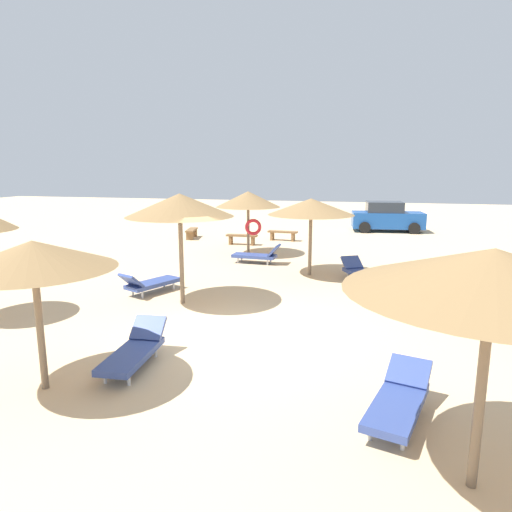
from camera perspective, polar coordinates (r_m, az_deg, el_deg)
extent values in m
plane|color=#DBBA8C|center=(10.52, -3.92, -9.53)|extent=(80.00, 80.00, 0.00)
cylinder|color=#75604C|center=(15.73, 6.80, 1.53)|extent=(0.12, 0.12, 2.20)
cone|color=olive|center=(15.57, 6.91, 6.16)|extent=(2.93, 2.93, 0.55)
cylinder|color=#75604C|center=(8.44, -25.43, -8.05)|extent=(0.12, 0.12, 2.18)
cone|color=olive|center=(8.14, -26.15, 0.13)|extent=(2.64, 2.64, 0.47)
cylinder|color=#75604C|center=(19.41, -0.98, 3.32)|extent=(0.12, 0.12, 2.13)
cone|color=olive|center=(19.27, -1.00, 7.13)|extent=(2.72, 2.72, 0.66)
torus|color=red|center=(19.34, -0.35, 3.64)|extent=(0.71, 0.30, 0.70)
cylinder|color=#75604C|center=(12.50, -9.32, -0.35)|extent=(0.12, 0.12, 2.50)
cone|color=olive|center=(12.29, -9.53, 6.32)|extent=(2.88, 2.88, 0.61)
cylinder|color=#75604C|center=(5.94, 26.34, -14.73)|extent=(0.12, 0.12, 2.47)
cone|color=olive|center=(5.51, 27.57, -1.63)|extent=(3.20, 3.20, 0.49)
cube|color=#33478C|center=(15.17, 13.18, -2.21)|extent=(1.36, 1.80, 0.12)
cube|color=#33478C|center=(15.82, 11.90, -0.79)|extent=(0.80, 0.73, 0.39)
cylinder|color=silver|center=(15.63, 11.44, -2.38)|extent=(0.06, 0.06, 0.22)
cylinder|color=silver|center=(15.83, 12.88, -2.28)|extent=(0.06, 0.06, 0.22)
cylinder|color=silver|center=(14.60, 13.46, -3.44)|extent=(0.06, 0.06, 0.22)
cylinder|color=silver|center=(14.80, 14.97, -3.31)|extent=(0.06, 0.06, 0.22)
cube|color=#33478C|center=(8.92, -15.32, -11.88)|extent=(0.75, 1.74, 0.12)
cube|color=#33478C|center=(9.51, -13.34, -8.76)|extent=(0.67, 0.51, 0.42)
cylinder|color=silver|center=(9.57, -14.94, -11.34)|extent=(0.06, 0.06, 0.22)
cylinder|color=silver|center=(9.40, -12.45, -11.63)|extent=(0.06, 0.06, 0.22)
cylinder|color=silver|center=(8.60, -18.37, -14.21)|extent=(0.06, 0.06, 0.22)
cylinder|color=silver|center=(8.41, -15.64, -14.64)|extent=(0.06, 0.06, 0.22)
cube|color=#33478C|center=(17.73, -0.22, 0.00)|extent=(1.74, 0.75, 0.12)
cube|color=#33478C|center=(17.46, 2.29, 0.71)|extent=(0.46, 0.67, 0.47)
cylinder|color=silver|center=(17.80, 1.84, -0.52)|extent=(0.06, 0.06, 0.22)
cylinder|color=silver|center=(17.39, 1.45, -0.80)|extent=(0.06, 0.06, 0.22)
cylinder|color=silver|center=(18.15, -1.81, -0.29)|extent=(0.06, 0.06, 0.22)
cylinder|color=silver|center=(17.74, -2.28, -0.56)|extent=(0.06, 0.06, 0.22)
cube|color=#33478C|center=(13.96, -12.71, -3.35)|extent=(1.27, 1.81, 0.12)
cube|color=#33478C|center=(13.42, -15.37, -2.98)|extent=(0.77, 0.68, 0.43)
cylinder|color=silver|center=(13.48, -14.03, -4.68)|extent=(0.06, 0.06, 0.22)
cylinder|color=silver|center=(13.81, -15.18, -4.35)|extent=(0.06, 0.06, 0.22)
cylinder|color=silver|center=(14.22, -10.26, -3.69)|extent=(0.06, 0.06, 0.22)
cylinder|color=silver|center=(14.54, -11.43, -3.41)|extent=(0.06, 0.06, 0.22)
cube|color=#33478C|center=(7.29, 17.21, -17.47)|extent=(1.08, 1.81, 0.12)
cube|color=#33478C|center=(7.90, 18.58, -13.57)|extent=(0.75, 0.67, 0.35)
cylinder|color=silver|center=(7.92, 16.49, -16.36)|extent=(0.06, 0.06, 0.22)
cylinder|color=silver|center=(7.86, 19.75, -16.82)|extent=(0.06, 0.06, 0.22)
cylinder|color=silver|center=(6.90, 14.07, -20.66)|extent=(0.06, 0.06, 0.22)
cylinder|color=silver|center=(6.82, 17.89, -21.27)|extent=(0.06, 0.06, 0.22)
cube|color=brown|center=(23.16, 3.36, 3.04)|extent=(1.53, 0.53, 0.08)
cube|color=brown|center=(23.34, 2.05, 2.51)|extent=(0.15, 0.37, 0.41)
cube|color=brown|center=(23.05, 4.67, 2.37)|extent=(0.15, 0.37, 0.41)
cube|color=brown|center=(24.09, -8.07, 3.27)|extent=(0.68, 1.55, 0.08)
cube|color=brown|center=(23.59, -8.30, 2.49)|extent=(0.38, 0.19, 0.41)
cube|color=brown|center=(24.66, -7.82, 2.88)|extent=(0.38, 0.19, 0.41)
cube|color=brown|center=(21.89, -1.80, 2.59)|extent=(1.51, 0.43, 0.08)
cube|color=brown|center=(22.07, -3.18, 2.00)|extent=(0.13, 0.36, 0.41)
cube|color=brown|center=(21.80, -0.39, 1.90)|extent=(0.13, 0.36, 0.41)
cube|color=#194C9E|center=(27.48, 16.12, 4.37)|extent=(4.15, 2.10, 0.90)
cube|color=#262D38|center=(27.38, 15.79, 5.94)|extent=(2.15, 1.76, 0.60)
cylinder|color=black|center=(28.60, 18.52, 3.77)|extent=(0.66, 0.28, 0.64)
cylinder|color=black|center=(26.89, 19.19, 3.29)|extent=(0.66, 0.28, 0.64)
cylinder|color=black|center=(28.23, 13.12, 3.97)|extent=(0.66, 0.28, 0.64)
cylinder|color=black|center=(26.49, 13.45, 3.50)|extent=(0.66, 0.28, 0.64)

